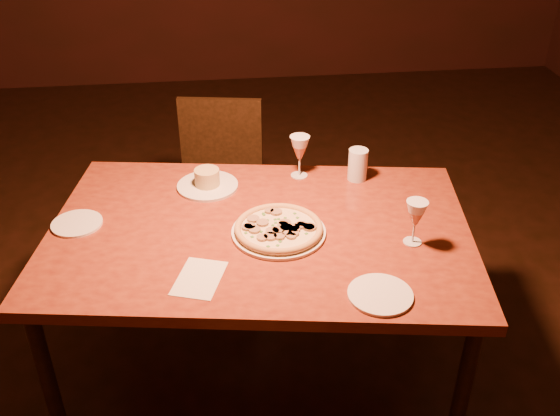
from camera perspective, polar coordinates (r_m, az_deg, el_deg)
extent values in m
plane|color=#321810|center=(2.94, 0.75, -12.20)|extent=(7.00, 7.00, 0.00)
cube|color=#923C1E|center=(2.24, -1.88, -2.29)|extent=(1.64, 1.19, 0.04)
cylinder|color=black|center=(2.35, -20.11, -15.78)|extent=(0.05, 0.05, 0.76)
cylinder|color=black|center=(2.93, -14.72, -3.85)|extent=(0.05, 0.05, 0.76)
cylinder|color=black|center=(2.26, 16.04, -17.15)|extent=(0.05, 0.05, 0.76)
cylinder|color=black|center=(2.86, 12.73, -4.51)|extent=(0.05, 0.05, 0.76)
cube|color=black|center=(3.16, -5.72, 1.45)|extent=(0.49, 0.49, 0.04)
cube|color=black|center=(3.23, -5.43, 6.61)|extent=(0.42, 0.10, 0.40)
cylinder|color=black|center=(3.17, -8.98, -3.72)|extent=(0.04, 0.04, 0.43)
cylinder|color=black|center=(3.45, -7.92, -0.43)|extent=(0.04, 0.04, 0.43)
cylinder|color=black|center=(3.12, -2.82, -3.96)|extent=(0.04, 0.04, 0.43)
cylinder|color=black|center=(3.41, -2.26, -0.60)|extent=(0.04, 0.04, 0.43)
cylinder|color=silver|center=(2.20, -0.12, -2.22)|extent=(0.33, 0.33, 0.01)
cylinder|color=beige|center=(2.19, -0.12, -1.96)|extent=(0.30, 0.30, 0.01)
torus|color=tan|center=(2.19, -0.12, -1.82)|extent=(0.31, 0.31, 0.02)
cylinder|color=silver|center=(2.50, -6.63, 2.04)|extent=(0.24, 0.24, 0.01)
cylinder|color=tan|center=(2.48, -6.69, 2.81)|extent=(0.10, 0.10, 0.07)
cylinder|color=silver|center=(2.53, 7.12, 3.96)|extent=(0.08, 0.08, 0.13)
cylinder|color=silver|center=(2.36, -18.08, -1.36)|extent=(0.18, 0.18, 0.01)
cylinder|color=silver|center=(1.95, 9.15, -7.82)|extent=(0.20, 0.20, 0.01)
cube|color=beige|center=(2.01, -7.39, -6.38)|extent=(0.19, 0.23, 0.00)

